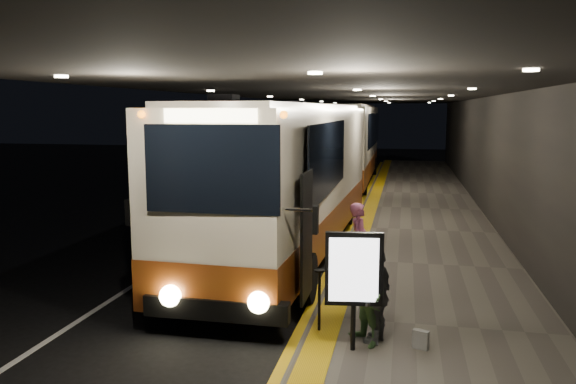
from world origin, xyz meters
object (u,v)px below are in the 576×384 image
(passenger_boarding, at_px, (359,242))
(info_sign, at_px, (354,271))
(bag_polka, at_px, (421,339))
(passenger_waiting_grey, at_px, (378,295))
(passenger_waiting_green, at_px, (366,296))
(stanchion_post, at_px, (319,301))
(coach_main, at_px, (289,185))
(coach_second, at_px, (347,147))

(passenger_boarding, distance_m, info_sign, 3.73)
(bag_polka, bearing_deg, info_sign, -165.53)
(passenger_boarding, relative_size, passenger_waiting_grey, 1.11)
(passenger_waiting_green, distance_m, info_sign, 0.57)
(passenger_waiting_green, distance_m, stanchion_post, 0.94)
(stanchion_post, bearing_deg, passenger_waiting_green, -26.22)
(passenger_waiting_green, bearing_deg, bag_polka, 53.18)
(coach_main, bearing_deg, info_sign, -67.89)
(passenger_waiting_green, height_order, bag_polka, passenger_waiting_green)
(coach_main, relative_size, bag_polka, 42.13)
(bag_polka, bearing_deg, passenger_waiting_green, -179.44)
(passenger_waiting_green, distance_m, passenger_waiting_grey, 0.24)
(passenger_waiting_grey, distance_m, bag_polka, 0.96)
(passenger_boarding, distance_m, passenger_waiting_grey, 3.34)
(passenger_boarding, bearing_deg, bag_polka, -151.86)
(info_sign, relative_size, stanchion_post, 1.78)
(passenger_waiting_green, height_order, info_sign, info_sign)
(info_sign, bearing_deg, passenger_waiting_green, 49.47)
(passenger_boarding, bearing_deg, coach_main, 46.01)
(coach_second, height_order, passenger_waiting_grey, coach_second)
(passenger_waiting_grey, xyz_separation_m, stanchion_post, (-0.99, 0.25, -0.25))
(passenger_boarding, relative_size, info_sign, 0.92)
(passenger_waiting_grey, xyz_separation_m, bag_polka, (0.70, -0.14, -0.64))
(coach_main, relative_size, passenger_boarding, 7.28)
(info_sign, distance_m, stanchion_post, 1.19)
(coach_main, bearing_deg, coach_second, 91.96)
(coach_main, bearing_deg, passenger_waiting_green, -65.72)
(coach_second, height_order, passenger_boarding, coach_second)
(coach_main, distance_m, bag_polka, 7.19)
(coach_second, distance_m, stanchion_post, 21.00)
(coach_second, bearing_deg, info_sign, -84.29)
(coach_second, xyz_separation_m, info_sign, (2.36, -21.55, -0.51))
(stanchion_post, bearing_deg, info_sign, -46.00)
(passenger_waiting_green, relative_size, bag_polka, 5.33)
(passenger_waiting_green, xyz_separation_m, passenger_waiting_grey, (0.18, 0.14, -0.02))
(stanchion_post, bearing_deg, passenger_boarding, 82.11)
(coach_main, height_order, passenger_boarding, coach_main)
(passenger_boarding, height_order, info_sign, info_sign)
(bag_polka, bearing_deg, stanchion_post, 167.04)
(coach_main, xyz_separation_m, passenger_waiting_grey, (2.71, -5.99, -0.96))
(bag_polka, xyz_separation_m, stanchion_post, (-1.70, 0.39, 0.38))
(bag_polka, xyz_separation_m, info_sign, (-1.06, -0.27, 1.14))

